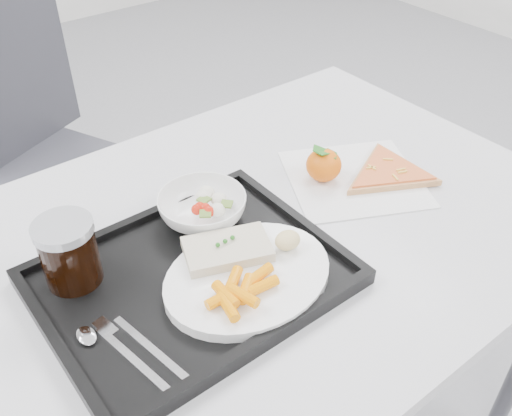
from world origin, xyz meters
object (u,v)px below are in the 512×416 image
(table, at_px, (245,261))
(chair, at_px, (39,141))
(tray, at_px, (192,279))
(salad_bowl, at_px, (202,208))
(cola_glass, at_px, (69,251))
(dinner_plate, at_px, (248,277))
(pizza_slice, at_px, (389,172))
(tangerine, at_px, (324,165))

(table, relative_size, chair, 1.29)
(table, relative_size, tray, 2.67)
(salad_bowl, bearing_deg, tray, -130.92)
(table, xyz_separation_m, tray, (-0.14, -0.05, 0.08))
(table, distance_m, cola_glass, 0.32)
(tray, bearing_deg, dinner_plate, -45.23)
(tray, relative_size, cola_glass, 4.17)
(salad_bowl, height_order, cola_glass, cola_glass)
(dinner_plate, distance_m, salad_bowl, 0.17)
(chair, distance_m, pizza_slice, 1.03)
(tangerine, bearing_deg, pizza_slice, -32.71)
(table, bearing_deg, pizza_slice, -6.65)
(tray, distance_m, dinner_plate, 0.09)
(dinner_plate, height_order, pizza_slice, dinner_plate)
(table, height_order, pizza_slice, pizza_slice)
(tangerine, bearing_deg, cola_glass, 176.90)
(table, distance_m, tray, 0.16)
(tray, distance_m, salad_bowl, 0.14)
(chair, distance_m, dinner_plate, 1.02)
(dinner_plate, distance_m, pizza_slice, 0.41)
(table, height_order, tray, tray)
(table, bearing_deg, cola_glass, 167.99)
(table, bearing_deg, dinner_plate, -124.36)
(dinner_plate, bearing_deg, table, 55.64)
(table, relative_size, pizza_slice, 5.24)
(salad_bowl, bearing_deg, tangerine, -6.16)
(cola_glass, bearing_deg, dinner_plate, -39.19)
(tray, xyz_separation_m, pizza_slice, (0.46, 0.01, 0.00))
(tray, relative_size, tangerine, 5.29)
(table, xyz_separation_m, salad_bowl, (-0.04, 0.06, 0.11))
(cola_glass, bearing_deg, tangerine, -3.10)
(dinner_plate, bearing_deg, pizza_slice, 9.98)
(chair, relative_size, tangerine, 10.94)
(tangerine, xyz_separation_m, pizza_slice, (0.11, -0.07, -0.02))
(table, relative_size, tangerine, 14.11)
(salad_bowl, relative_size, tangerine, 1.79)
(salad_bowl, xyz_separation_m, cola_glass, (-0.24, -0.00, 0.03))
(tray, relative_size, pizza_slice, 1.97)
(cola_glass, distance_m, tangerine, 0.50)
(chair, bearing_deg, salad_bowl, -87.68)
(tray, xyz_separation_m, tangerine, (0.35, 0.08, 0.03))
(salad_bowl, bearing_deg, table, -54.11)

